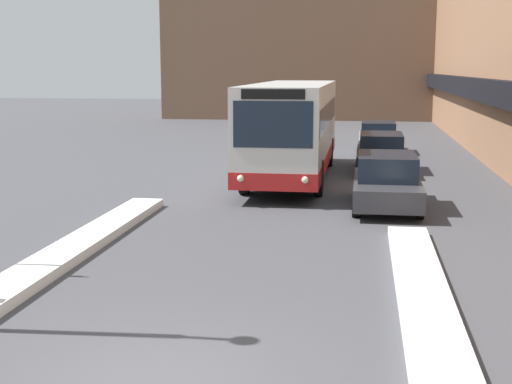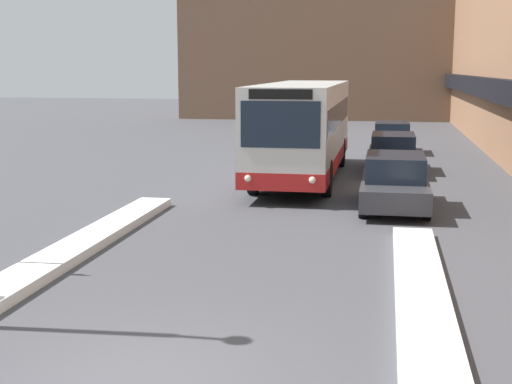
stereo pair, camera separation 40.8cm
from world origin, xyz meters
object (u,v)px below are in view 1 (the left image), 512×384
(parked_car_front, at_px, (387,181))
(parked_car_middle, at_px, (381,152))
(parked_car_back, at_px, (378,137))
(city_bus, at_px, (293,127))

(parked_car_front, height_order, parked_car_middle, parked_car_front)
(parked_car_front, bearing_deg, parked_car_back, 90.00)
(parked_car_middle, relative_size, parked_car_back, 1.00)
(parked_car_back, bearing_deg, parked_car_middle, -90.00)
(parked_car_middle, xyz_separation_m, parked_car_back, (-0.00, 6.08, -0.00))
(parked_car_middle, bearing_deg, parked_car_back, 90.00)
(city_bus, height_order, parked_car_back, city_bus)
(city_bus, relative_size, parked_car_back, 2.44)
(parked_car_front, distance_m, parked_car_back, 13.51)
(city_bus, distance_m, parked_car_middle, 4.12)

